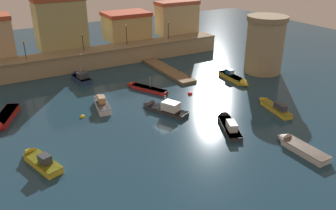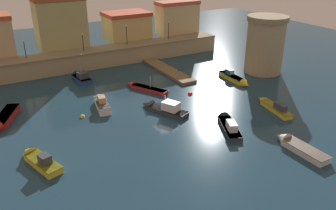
% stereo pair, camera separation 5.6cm
% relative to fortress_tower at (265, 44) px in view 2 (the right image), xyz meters
% --- Properties ---
extents(ground_plane, '(122.14, 122.14, 0.00)m').
position_rel_fortress_tower_xyz_m(ground_plane, '(-21.65, -5.48, -4.69)').
color(ground_plane, '#19384C').
extents(quay_wall, '(45.40, 4.23, 3.02)m').
position_rel_fortress_tower_xyz_m(quay_wall, '(-21.65, 16.84, -3.17)').
color(quay_wall, '#9E8966').
rests_on(quay_wall, ground).
extents(old_town_backdrop, '(41.85, 6.20, 8.87)m').
position_rel_fortress_tower_xyz_m(old_town_backdrop, '(-22.19, 21.36, 1.66)').
color(old_town_backdrop, tan).
rests_on(old_town_backdrop, ground).
extents(fortress_tower, '(6.52, 6.52, 9.26)m').
position_rel_fortress_tower_xyz_m(fortress_tower, '(0.00, 0.00, 0.00)').
color(fortress_tower, '#9E8966').
rests_on(fortress_tower, ground).
extents(pier_dock, '(2.58, 13.86, 0.70)m').
position_rel_fortress_tower_xyz_m(pier_dock, '(-13.74, 7.95, -4.48)').
color(pier_dock, brown).
rests_on(pier_dock, ground).
extents(quay_lamp_0, '(0.32, 0.32, 2.94)m').
position_rel_fortress_tower_xyz_m(quay_lamp_0, '(-34.40, 16.84, 0.33)').
color(quay_lamp_0, black).
rests_on(quay_lamp_0, quay_wall).
extents(quay_lamp_1, '(0.32, 0.32, 2.98)m').
position_rel_fortress_tower_xyz_m(quay_lamp_1, '(-25.07, 16.84, 0.35)').
color(quay_lamp_1, black).
rests_on(quay_lamp_1, quay_wall).
extents(quay_lamp_2, '(0.32, 0.32, 3.62)m').
position_rel_fortress_tower_xyz_m(quay_lamp_2, '(-17.08, 16.84, 0.72)').
color(quay_lamp_2, black).
rests_on(quay_lamp_2, quay_wall).
extents(quay_lamp_3, '(0.32, 0.32, 3.41)m').
position_rel_fortress_tower_xyz_m(quay_lamp_3, '(-8.47, 16.84, 0.60)').
color(quay_lamp_3, black).
rests_on(quay_lamp_3, quay_wall).
extents(moored_boat_0, '(2.50, 6.31, 1.85)m').
position_rel_fortress_tower_xyz_m(moored_boat_0, '(-28.25, 0.05, -4.18)').
color(moored_boat_0, white).
rests_on(moored_boat_0, ground).
extents(moored_boat_1, '(4.42, 7.21, 1.46)m').
position_rel_fortress_tower_xyz_m(moored_boat_1, '(-40.05, 1.21, -4.29)').
color(moored_boat_1, red).
rests_on(moored_boat_1, ground).
extents(moored_boat_2, '(1.78, 7.00, 1.81)m').
position_rel_fortress_tower_xyz_m(moored_boat_2, '(-6.89, -1.39, -4.25)').
color(moored_boat_2, gold).
rests_on(moored_boat_2, ground).
extents(moored_boat_3, '(4.21, 7.01, 1.83)m').
position_rel_fortress_tower_xyz_m(moored_boat_3, '(-17.37, -12.64, -4.33)').
color(moored_boat_3, '#333338').
rests_on(moored_boat_3, ground).
extents(moored_boat_4, '(2.23, 5.18, 3.02)m').
position_rel_fortress_tower_xyz_m(moored_boat_4, '(-27.70, 11.40, -4.21)').
color(moored_boat_4, navy).
rests_on(moored_boat_4, ground).
extents(moored_boat_5, '(4.38, 6.94, 2.60)m').
position_rel_fortress_tower_xyz_m(moored_boat_5, '(-20.83, 2.65, -4.41)').
color(moored_boat_5, red).
rests_on(moored_boat_5, ground).
extents(moored_boat_6, '(4.44, 6.78, 2.88)m').
position_rel_fortress_tower_xyz_m(moored_boat_6, '(-22.07, -5.29, -4.22)').
color(moored_boat_6, '#333338').
rests_on(moored_boat_6, ground).
extents(moored_boat_7, '(3.21, 6.21, 1.88)m').
position_rel_fortress_tower_xyz_m(moored_boat_7, '(-38.17, -9.79, -4.26)').
color(moored_boat_7, gold).
rests_on(moored_boat_7, ground).
extents(moored_boat_9, '(2.40, 6.72, 1.63)m').
position_rel_fortress_tower_xyz_m(moored_boat_9, '(-9.35, -11.84, -4.28)').
color(moored_boat_9, gold).
rests_on(moored_boat_9, ground).
extents(moored_boat_10, '(1.69, 6.37, 1.55)m').
position_rel_fortress_tower_xyz_m(moored_boat_10, '(-14.38, -20.32, -4.32)').
color(moored_boat_10, silver).
rests_on(moored_boat_10, ground).
extents(mooring_buoy_0, '(0.68, 0.68, 0.68)m').
position_rel_fortress_tower_xyz_m(mooring_buoy_0, '(-15.90, -2.38, -4.69)').
color(mooring_buoy_0, red).
rests_on(mooring_buoy_0, ground).
extents(mooring_buoy_1, '(0.60, 0.60, 0.60)m').
position_rel_fortress_tower_xyz_m(mooring_buoy_1, '(-31.43, -1.94, -4.69)').
color(mooring_buoy_1, yellow).
rests_on(mooring_buoy_1, ground).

